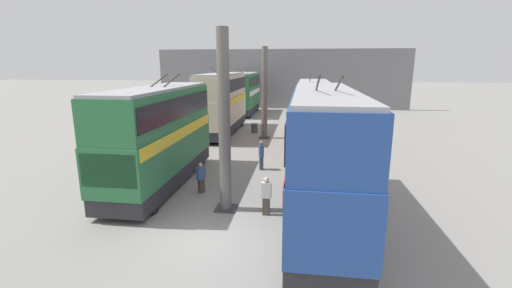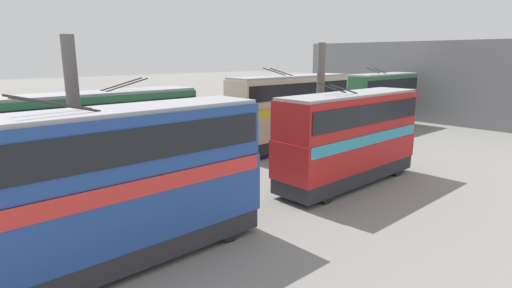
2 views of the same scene
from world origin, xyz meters
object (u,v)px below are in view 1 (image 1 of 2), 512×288
(bus_left_near, at_px, (323,149))
(person_by_right_row, at_px, (201,177))
(bus_right_near, at_px, (159,131))
(bus_right_mid, at_px, (222,100))
(person_by_left_row, at_px, (266,195))
(bus_right_far, at_px, (245,91))
(oil_drum, at_px, (254,128))
(person_aisle_midway, at_px, (261,154))
(bus_left_far, at_px, (313,110))

(bus_left_near, xyz_separation_m, person_by_right_row, (2.28, 5.73, -2.20))
(bus_right_near, bearing_deg, bus_right_mid, 0.00)
(bus_right_mid, height_order, person_by_left_row, bus_right_mid)
(bus_right_far, distance_m, person_by_left_row, 30.59)
(bus_right_mid, distance_m, person_by_left_row, 18.29)
(bus_left_near, xyz_separation_m, oil_drum, (17.85, 5.23, -2.58))
(person_aisle_midway, bearing_deg, bus_left_near, 97.67)
(bus_right_near, xyz_separation_m, person_by_right_row, (-0.87, -2.40, -2.11))
(person_by_left_row, xyz_separation_m, oil_drum, (17.74, 2.99, -0.45))
(bus_right_far, bearing_deg, person_by_right_row, -175.06)
(person_by_right_row, bearing_deg, person_aisle_midway, 95.75)
(bus_right_mid, relative_size, person_by_left_row, 6.49)
(bus_right_far, relative_size, person_aisle_midway, 5.18)
(bus_left_far, height_order, oil_drum, bus_left_far)
(bus_right_far, xyz_separation_m, person_aisle_midway, (-23.56, -4.90, -2.02))
(person_by_right_row, height_order, oil_drum, person_by_right_row)
(bus_left_far, xyz_separation_m, bus_right_mid, (4.09, 8.13, 0.28))
(person_by_left_row, height_order, person_by_right_row, person_by_left_row)
(person_by_left_row, xyz_separation_m, person_aisle_midway, (6.39, 0.98, 0.06))
(bus_left_near, bearing_deg, person_by_right_row, 68.32)
(bus_left_far, height_order, bus_right_near, bus_right_near)
(bus_right_near, relative_size, person_aisle_midway, 5.55)
(person_by_left_row, relative_size, oil_drum, 1.95)
(person_aisle_midway, bearing_deg, bus_right_far, -96.99)
(bus_left_far, bearing_deg, bus_right_far, 25.73)
(bus_right_near, relative_size, person_by_right_row, 6.41)
(bus_right_mid, bearing_deg, bus_left_far, -116.70)
(bus_right_mid, bearing_deg, oil_drum, -78.79)
(bus_right_near, relative_size, person_by_left_row, 5.89)
(person_by_left_row, distance_m, person_by_right_row, 4.11)
(bus_right_far, bearing_deg, bus_left_far, -154.27)
(bus_right_far, xyz_separation_m, oil_drum, (-12.20, -2.89, -2.54))
(person_by_left_row, bearing_deg, bus_right_mid, 19.84)
(person_aisle_midway, height_order, oil_drum, person_aisle_midway)
(bus_left_near, distance_m, person_by_right_row, 6.55)
(bus_left_near, bearing_deg, oil_drum, 16.35)
(bus_right_near, height_order, bus_right_far, bus_right_far)
(bus_left_near, distance_m, person_by_left_row, 3.09)
(bus_right_mid, xyz_separation_m, person_by_left_row, (-17.17, -5.89, -2.23))
(bus_left_near, relative_size, person_by_right_row, 7.06)
(oil_drum, bearing_deg, bus_left_near, -163.65)
(bus_right_near, height_order, oil_drum, bus_right_near)
(bus_right_near, relative_size, oil_drum, 11.46)
(bus_right_near, distance_m, bus_right_far, 26.91)
(bus_right_far, bearing_deg, bus_left_near, -164.87)
(person_aisle_midway, xyz_separation_m, person_by_right_row, (-4.21, 2.50, -0.14))
(bus_right_mid, distance_m, oil_drum, 3.99)
(bus_right_near, xyz_separation_m, oil_drum, (14.70, -2.89, -2.48))
(bus_left_far, height_order, bus_right_far, bus_right_far)
(bus_left_far, xyz_separation_m, bus_right_near, (-10.04, 8.13, 0.08))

